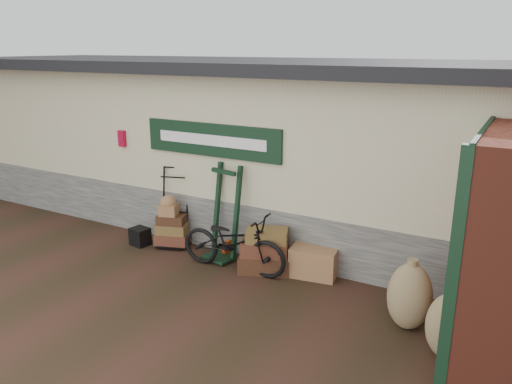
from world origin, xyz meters
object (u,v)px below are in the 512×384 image
green_barrow (224,213)px  black_trunk (140,236)px  porter_trolley (174,206)px  suitcase_stack (265,250)px  bicycle (233,239)px  wicker_hamper (314,262)px

green_barrow → black_trunk: (-1.64, -0.28, -0.64)m
porter_trolley → green_barrow: green_barrow is taller
green_barrow → suitcase_stack: size_ratio=2.00×
green_barrow → bicycle: (0.38, -0.35, -0.27)m
black_trunk → wicker_hamper: bearing=6.5°
porter_trolley → bicycle: size_ratio=0.78×
black_trunk → bicycle: size_ratio=0.17×
porter_trolley → wicker_hamper: (2.71, 0.00, -0.48)m
suitcase_stack → black_trunk: bearing=-176.4°
bicycle → wicker_hamper: bearing=-72.1°
bicycle → suitcase_stack: bearing=-65.1°
porter_trolley → black_trunk: porter_trolley is taller
porter_trolley → suitcase_stack: bearing=-25.1°
bicycle → green_barrow: bearing=45.4°
suitcase_stack → black_trunk: suitcase_stack is taller
suitcase_stack → black_trunk: 2.48m
porter_trolley → bicycle: (1.51, -0.44, -0.18)m
porter_trolley → green_barrow: size_ratio=0.89×
bicycle → porter_trolley: bearing=71.3°
suitcase_stack → wicker_hamper: bearing=15.9°
green_barrow → black_trunk: size_ratio=5.05×
porter_trolley → wicker_hamper: size_ratio=2.01×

